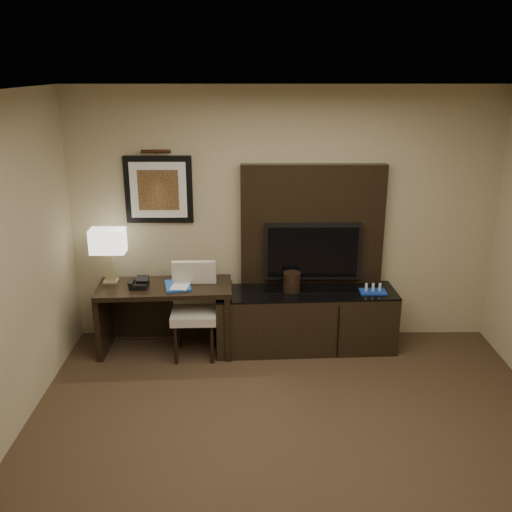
{
  "coord_description": "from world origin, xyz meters",
  "views": [
    {
      "loc": [
        -0.32,
        -3.34,
        2.87
      ],
      "look_at": [
        -0.29,
        1.8,
        1.15
      ],
      "focal_mm": 40.0,
      "sensor_mm": 36.0,
      "label": 1
    }
  ],
  "objects_px": {
    "tv": "(312,251)",
    "minibar_tray": "(373,288)",
    "desk_chair": "(194,313)",
    "table_lamp": "(109,254)",
    "desk_phone": "(139,283)",
    "credenza": "(305,320)",
    "desk": "(166,318)",
    "ice_bucket": "(292,282)"
  },
  "relations": [
    {
      "from": "desk",
      "to": "ice_bucket",
      "type": "height_order",
      "value": "ice_bucket"
    },
    {
      "from": "desk",
      "to": "ice_bucket",
      "type": "distance_m",
      "value": 1.36
    },
    {
      "from": "credenza",
      "to": "desk_phone",
      "type": "height_order",
      "value": "desk_phone"
    },
    {
      "from": "credenza",
      "to": "table_lamp",
      "type": "relative_size",
      "value": 3.05
    },
    {
      "from": "desk",
      "to": "tv",
      "type": "xyz_separation_m",
      "value": [
        1.53,
        0.24,
        0.65
      ]
    },
    {
      "from": "tv",
      "to": "desk_chair",
      "type": "height_order",
      "value": "tv"
    },
    {
      "from": "credenza",
      "to": "tv",
      "type": "bearing_deg",
      "value": 66.42
    },
    {
      "from": "desk_phone",
      "to": "desk",
      "type": "bearing_deg",
      "value": 12.63
    },
    {
      "from": "desk",
      "to": "credenza",
      "type": "relative_size",
      "value": 0.73
    },
    {
      "from": "desk",
      "to": "desk_phone",
      "type": "xyz_separation_m",
      "value": [
        -0.25,
        -0.05,
        0.41
      ]
    },
    {
      "from": "desk_chair",
      "to": "desk_phone",
      "type": "relative_size",
      "value": 5.26
    },
    {
      "from": "tv",
      "to": "desk_phone",
      "type": "height_order",
      "value": "tv"
    },
    {
      "from": "table_lamp",
      "to": "desk_phone",
      "type": "height_order",
      "value": "table_lamp"
    },
    {
      "from": "ice_bucket",
      "to": "desk",
      "type": "bearing_deg",
      "value": -176.82
    },
    {
      "from": "tv",
      "to": "desk_chair",
      "type": "bearing_deg",
      "value": -163.76
    },
    {
      "from": "desk",
      "to": "desk_phone",
      "type": "distance_m",
      "value": 0.48
    },
    {
      "from": "credenza",
      "to": "tv",
      "type": "xyz_separation_m",
      "value": [
        0.07,
        0.19,
        0.7
      ]
    },
    {
      "from": "desk",
      "to": "table_lamp",
      "type": "bearing_deg",
      "value": 165.11
    },
    {
      "from": "tv",
      "to": "table_lamp",
      "type": "distance_m",
      "value": 2.11
    },
    {
      "from": "desk",
      "to": "desk_phone",
      "type": "relative_size",
      "value": 7.58
    },
    {
      "from": "table_lamp",
      "to": "desk_phone",
      "type": "bearing_deg",
      "value": -27.03
    },
    {
      "from": "minibar_tray",
      "to": "desk_phone",
      "type": "bearing_deg",
      "value": -178.37
    },
    {
      "from": "table_lamp",
      "to": "desk_phone",
      "type": "relative_size",
      "value": 3.4
    },
    {
      "from": "credenza",
      "to": "minibar_tray",
      "type": "relative_size",
      "value": 7.01
    },
    {
      "from": "desk_chair",
      "to": "credenza",
      "type": "bearing_deg",
      "value": 6.18
    },
    {
      "from": "desk_chair",
      "to": "minibar_tray",
      "type": "xyz_separation_m",
      "value": [
        1.84,
        0.13,
        0.22
      ]
    },
    {
      "from": "tv",
      "to": "desk_chair",
      "type": "xyz_separation_m",
      "value": [
        -1.23,
        -0.36,
        -0.55
      ]
    },
    {
      "from": "tv",
      "to": "minibar_tray",
      "type": "xyz_separation_m",
      "value": [
        0.61,
        -0.22,
        -0.33
      ]
    },
    {
      "from": "credenza",
      "to": "desk",
      "type": "bearing_deg",
      "value": 179.07
    },
    {
      "from": "desk",
      "to": "credenza",
      "type": "distance_m",
      "value": 1.46
    },
    {
      "from": "tv",
      "to": "credenza",
      "type": "bearing_deg",
      "value": -110.68
    },
    {
      "from": "ice_bucket",
      "to": "minibar_tray",
      "type": "bearing_deg",
      "value": -3.8
    },
    {
      "from": "tv",
      "to": "ice_bucket",
      "type": "relative_size",
      "value": 4.95
    },
    {
      "from": "desk",
      "to": "desk_phone",
      "type": "bearing_deg",
      "value": -171.85
    },
    {
      "from": "credenza",
      "to": "tv",
      "type": "height_order",
      "value": "tv"
    },
    {
      "from": "table_lamp",
      "to": "minibar_tray",
      "type": "bearing_deg",
      "value": -2.06
    },
    {
      "from": "ice_bucket",
      "to": "table_lamp",
      "type": "bearing_deg",
      "value": 178.72
    },
    {
      "from": "desk_phone",
      "to": "tv",
      "type": "bearing_deg",
      "value": 10.24
    },
    {
      "from": "tv",
      "to": "minibar_tray",
      "type": "height_order",
      "value": "tv"
    },
    {
      "from": "credenza",
      "to": "desk_chair",
      "type": "bearing_deg",
      "value": -174.67
    },
    {
      "from": "desk",
      "to": "tv",
      "type": "relative_size",
      "value": 1.37
    },
    {
      "from": "desk",
      "to": "ice_bucket",
      "type": "bearing_deg",
      "value": -0.36
    }
  ]
}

